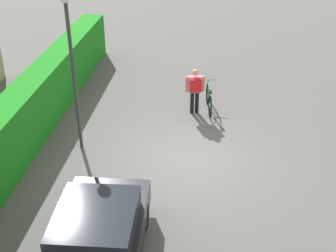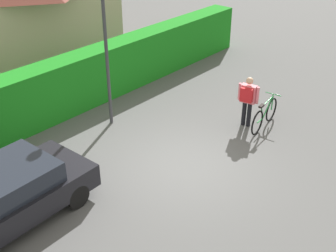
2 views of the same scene
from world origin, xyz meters
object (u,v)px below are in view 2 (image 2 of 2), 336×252
bicycle (265,115)px  parked_car_near (3,197)px  person_rider (248,97)px  street_lamp (105,31)px

bicycle → parked_car_near: bearing=164.2°
person_rider → street_lamp: street_lamp is taller
bicycle → person_rider: (-0.28, 0.47, 0.54)m
street_lamp → parked_car_near: bearing=-160.6°
parked_car_near → bicycle: bearing=-15.8°
parked_car_near → person_rider: size_ratio=2.63×
parked_car_near → bicycle: (7.36, -2.09, -0.27)m
bicycle → street_lamp: size_ratio=0.39×
parked_car_near → street_lamp: (4.54, 1.60, 2.22)m
parked_car_near → person_rider: (7.09, -1.62, 0.27)m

